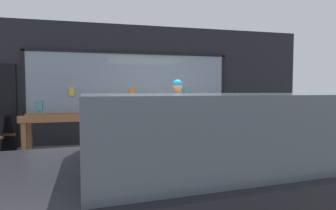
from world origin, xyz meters
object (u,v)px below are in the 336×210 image
(person_browsing, at_px, (177,112))
(parked_car, at_px, (224,168))
(display_table_left, at_px, (91,121))
(small_dog, at_px, (160,147))
(display_table_right, at_px, (228,119))

(person_browsing, height_order, parked_car, person_browsing)
(display_table_left, bearing_deg, small_dog, -28.92)
(parked_car, bearing_deg, display_table_right, 58.87)
(parked_car, bearing_deg, person_browsing, 77.43)
(display_table_left, distance_m, small_dog, 1.68)
(display_table_right, relative_size, parked_car, 0.62)
(person_browsing, relative_size, parked_car, 0.38)
(display_table_left, height_order, small_dog, display_table_left)
(display_table_left, bearing_deg, person_browsing, -14.95)
(display_table_right, distance_m, parked_car, 4.28)
(person_browsing, relative_size, small_dog, 2.90)
(display_table_right, bearing_deg, small_dog, -157.68)
(display_table_right, distance_m, person_browsing, 1.55)
(display_table_left, relative_size, display_table_right, 1.00)
(small_dog, xyz_separation_m, parked_car, (-0.00, -3.06, 0.47))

